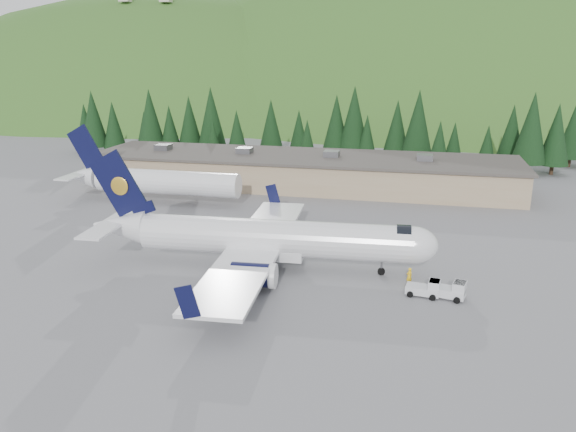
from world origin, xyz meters
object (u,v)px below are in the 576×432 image
at_px(airliner, 265,239).
at_px(ramp_worker, 409,277).
at_px(baggage_tug_a, 450,290).
at_px(baggage_tug_b, 426,289).
at_px(second_airliner, 149,181).
at_px(terminal_building, 302,170).

xyz_separation_m(airliner, ramp_worker, (14.76, -1.30, -2.31)).
height_order(airliner, ramp_worker, airliner).
distance_m(baggage_tug_a, baggage_tug_b, 2.18).
bearing_deg(baggage_tug_b, ramp_worker, 133.70).
bearing_deg(airliner, ramp_worker, -8.58).
distance_m(second_airliner, ramp_worker, 45.21).
relative_size(airliner, ramp_worker, 20.10).
relative_size(terminal_building, ramp_worker, 39.19).
xyz_separation_m(second_airliner, ramp_worker, (38.62, -23.37, -2.42)).
xyz_separation_m(airliner, terminal_building, (-3.95, 38.07, -0.60)).
bearing_deg(ramp_worker, terminal_building, -101.97).
bearing_deg(airliner, second_airliner, 133.71).
distance_m(baggage_tug_b, terminal_building, 46.27).
bearing_deg(baggage_tug_a, ramp_worker, 163.29).
xyz_separation_m(baggage_tug_a, baggage_tug_b, (-2.18, 0.03, -0.05)).
bearing_deg(second_airliner, airliner, -42.76).
bearing_deg(baggage_tug_b, airliner, 175.62).
distance_m(airliner, second_airliner, 32.50).
relative_size(baggage_tug_a, ramp_worker, 1.95).
distance_m(second_airliner, baggage_tug_b, 47.70).
distance_m(airliner, baggage_tug_a, 19.01).
bearing_deg(baggage_tug_b, baggage_tug_a, 6.71).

